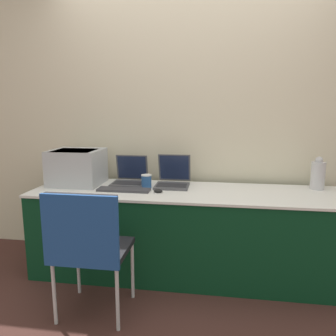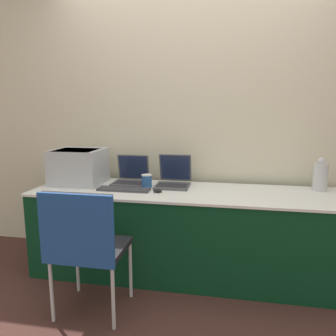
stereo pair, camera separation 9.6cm
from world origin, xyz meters
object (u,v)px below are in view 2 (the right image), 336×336
laptop_right (173,179)px  coffee_cup (147,181)px  laptop_left (131,177)px  mouse (158,191)px  external_keyboard (124,189)px  metal_pitcher (320,176)px  printer (79,165)px  chair (84,239)px

laptop_right → coffee_cup: size_ratio=2.92×
laptop_right → laptop_left: bearing=177.5°
laptop_right → mouse: bearing=-107.5°
external_keyboard → metal_pitcher: (1.59, 0.31, 0.12)m
printer → metal_pitcher: printer is taller
coffee_cup → laptop_right: bearing=26.2°
laptop_left → external_keyboard: laptop_left is taller
laptop_left → metal_pitcher: bearing=1.4°
laptop_right → chair: 1.03m
laptop_right → chair: bearing=-115.2°
mouse → metal_pitcher: (1.30, 0.32, 0.11)m
printer → metal_pitcher: 2.07m
metal_pitcher → printer: bearing=-176.5°
laptop_left → metal_pitcher: size_ratio=1.06×
printer → external_keyboard: (0.48, -0.18, -0.16)m
printer → laptop_right: size_ratio=1.33×
laptop_right → metal_pitcher: size_ratio=1.18×
printer → coffee_cup: 0.65m
external_keyboard → mouse: (0.29, -0.02, 0.00)m
coffee_cup → chair: (-0.21, -0.80, -0.21)m
laptop_left → printer: bearing=-169.3°
external_keyboard → printer: bearing=159.5°
laptop_right → metal_pitcher: metal_pitcher is taller
laptop_right → metal_pitcher: bearing=2.7°
laptop_left → metal_pitcher: (1.61, 0.04, 0.07)m
printer → laptop_right: bearing=4.7°
laptop_right → mouse: size_ratio=4.50×
external_keyboard → chair: 0.68m
printer → mouse: (0.77, -0.20, -0.15)m
metal_pitcher → chair: size_ratio=0.31×
metal_pitcher → chair: bearing=-149.6°
laptop_right → coffee_cup: 0.24m
coffee_cup → printer: bearing=176.8°
mouse → external_keyboard: bearing=176.6°
coffee_cup → metal_pitcher: metal_pitcher is taller
laptop_right → mouse: laptop_right is taller
coffee_cup → mouse: coffee_cup is taller
printer → chair: bearing=-63.2°
printer → external_keyboard: printer is taller
metal_pitcher → chair: metal_pitcher is taller
external_keyboard → laptop_left: bearing=94.3°
laptop_left → external_keyboard: 0.27m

